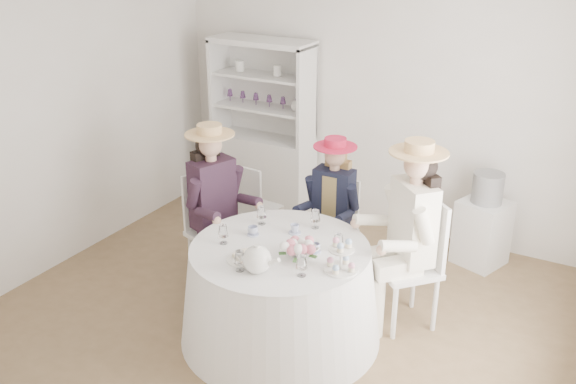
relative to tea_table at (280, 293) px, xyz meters
The scene contains 21 objects.
ground 0.50m from the tea_table, 117.60° to the left, with size 4.50×4.50×0.00m, color brown.
wall_back 2.48m from the tea_table, 93.65° to the left, with size 4.50×4.50×0.00m, color silver.
wall_front 1.98m from the tea_table, 94.82° to the right, with size 4.50×4.50×0.00m, color silver.
wall_left 2.60m from the tea_table, behind, with size 4.50×4.50×0.00m, color silver.
tea_table is the anchor object (origin of this frame).
hutch 2.48m from the tea_table, 124.11° to the left, with size 1.16×0.55×1.88m.
side_table 2.20m from the tea_table, 61.21° to the left, with size 0.40×0.40×0.63m, color silver.
hatbox 2.24m from the tea_table, 61.21° to the left, with size 0.28×0.28×0.28m, color black.
guest_left 1.09m from the tea_table, 154.15° to the left, with size 0.60×0.55×1.46m.
guest_mid 1.07m from the tea_table, 92.87° to the left, with size 0.47×0.50×1.32m.
guest_right 1.11m from the tea_table, 39.59° to the left, with size 0.65×0.66×1.54m.
spare_chair 1.42m from the tea_table, 130.60° to the left, with size 0.41×0.41×0.91m.
teacup_a 0.51m from the tea_table, 165.05° to the left, with size 0.08×0.08×0.06m, color white.
teacup_b 0.50m from the tea_table, 93.98° to the left, with size 0.07×0.07×0.07m, color white.
teacup_c 0.50m from the tea_table, 14.08° to the left, with size 0.08×0.08×0.06m, color white.
flower_bowl 0.46m from the tea_table, ahead, with size 0.22×0.22×0.05m, color white.
flower_arrangement 0.53m from the tea_table, 22.57° to the right, with size 0.20×0.20×0.07m.
table_teapot 0.61m from the tea_table, 84.37° to the right, with size 0.28×0.20×0.21m.
sandwich_plate 0.51m from the tea_table, 114.64° to the right, with size 0.26×0.26×0.06m.
cupcake_stand 0.71m from the tea_table, ahead, with size 0.24×0.24×0.23m.
stemware_set 0.46m from the tea_table, ahead, with size 0.89×0.93×0.15m.
Camera 1 is at (2.25, -3.90, 3.01)m, focal length 40.00 mm.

